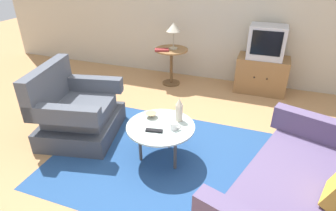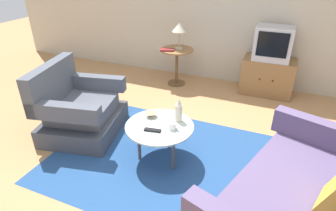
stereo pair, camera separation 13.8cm
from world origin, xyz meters
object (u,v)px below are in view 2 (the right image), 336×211
object	(u,v)px
armchair	(79,111)
bowl	(151,115)
tv_stand	(267,76)
book	(167,50)
table_lamp	(179,28)
mug	(173,126)
tv_remote_dark	(153,130)
television	(273,43)
side_table	(177,59)
couch	(299,205)
vase	(179,110)
coffee_table	(160,129)

from	to	relation	value
armchair	bowl	xyz separation A→B (m)	(1.01, 0.01, 0.16)
tv_stand	book	bearing A→B (deg)	-167.17
table_lamp	mug	distance (m)	2.22
bowl	tv_stand	bearing A→B (deg)	63.03
tv_stand	tv_remote_dark	size ratio (longest dim) A/B	4.42
bowl	mug	bearing A→B (deg)	-24.12
armchair	tv_remote_dark	distance (m)	1.18
television	bowl	world-z (taller)	television
television	table_lamp	distance (m)	1.49
tv_remote_dark	side_table	bearing A→B (deg)	-84.92
bowl	couch	bearing A→B (deg)	-19.51
couch	side_table	xyz separation A→B (m)	(-1.99, 2.44, 0.17)
vase	mug	size ratio (longest dim) A/B	2.19
tv_stand	television	size ratio (longest dim) A/B	1.47
armchair	tv_stand	size ratio (longest dim) A/B	1.40
coffee_table	mug	distance (m)	0.17
couch	table_lamp	bearing A→B (deg)	56.65
couch	vase	world-z (taller)	couch
coffee_table	vase	xyz separation A→B (m)	(0.15, 0.17, 0.17)
armchair	book	world-z (taller)	armchair
armchair	side_table	xyz separation A→B (m)	(0.59, 1.90, 0.16)
couch	tv_remote_dark	size ratio (longest dim) A/B	10.34
side_table	television	xyz separation A→B (m)	(1.49, 0.21, 0.38)
side_table	tv_remote_dark	size ratio (longest dim) A/B	3.50
tv_stand	television	bearing A→B (deg)	-90.00
coffee_table	armchair	bearing A→B (deg)	174.41
tv_stand	vase	distance (m)	2.22
mug	tv_stand	bearing A→B (deg)	71.48
mug	book	distance (m)	2.08
couch	tv_stand	xyz separation A→B (m)	(-0.50, 2.66, 0.00)
side_table	mug	world-z (taller)	side_table
coffee_table	book	xyz separation A→B (m)	(-0.71, 1.87, 0.25)
armchair	bowl	bearing A→B (deg)	78.52
tv_stand	vase	xyz separation A→B (m)	(-0.76, -2.07, 0.27)
mug	tv_remote_dark	world-z (taller)	mug
couch	vase	size ratio (longest dim) A/B	7.02
couch	television	world-z (taller)	television
mug	book	size ratio (longest dim) A/B	0.46
side_table	bowl	bearing A→B (deg)	-77.33
armchair	vase	bearing A→B (deg)	80.02
side_table	mug	distance (m)	2.16
table_lamp	vase	bearing A→B (deg)	-69.16
tv_remote_dark	book	xyz separation A→B (m)	(-0.68, 1.99, 0.20)
armchair	vase	distance (m)	1.35
vase	coffee_table	bearing A→B (deg)	-131.66
mug	tv_remote_dark	size ratio (longest dim) A/B	0.67
couch	table_lamp	world-z (taller)	table_lamp
side_table	tv_stand	size ratio (longest dim) A/B	0.79
vase	bowl	xyz separation A→B (m)	(-0.31, -0.04, -0.10)
bowl	armchair	bearing A→B (deg)	-179.21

